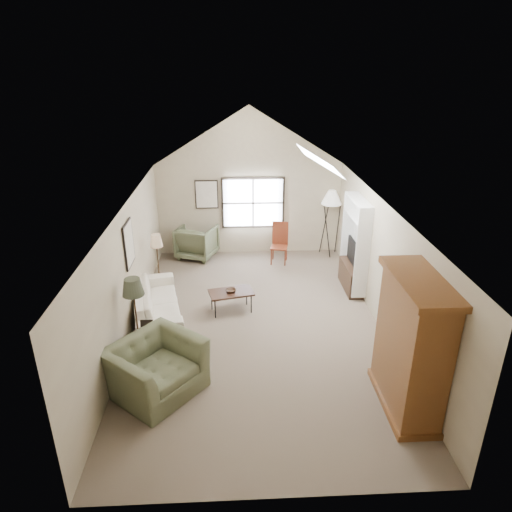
{
  "coord_description": "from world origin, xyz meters",
  "views": [
    {
      "loc": [
        -0.43,
        -8.0,
        5.0
      ],
      "look_at": [
        0.0,
        0.4,
        1.4
      ],
      "focal_mm": 32.0,
      "sensor_mm": 36.0,
      "label": 1
    }
  ],
  "objects_px": {
    "side_table": "(149,348)",
    "side_chair": "(279,244)",
    "armchair_near": "(156,368)",
    "sofa": "(157,302)",
    "coffee_table": "(231,301)",
    "armoire": "(411,345)",
    "armchair_far": "(197,242)"
  },
  "relations": [
    {
      "from": "armchair_near",
      "to": "side_chair",
      "type": "height_order",
      "value": "side_chair"
    },
    {
      "from": "coffee_table",
      "to": "armchair_far",
      "type": "bearing_deg",
      "value": 107.01
    },
    {
      "from": "armoire",
      "to": "side_chair",
      "type": "distance_m",
      "value": 5.79
    },
    {
      "from": "armoire",
      "to": "sofa",
      "type": "relative_size",
      "value": 0.96
    },
    {
      "from": "armchair_near",
      "to": "side_table",
      "type": "height_order",
      "value": "armchair_near"
    },
    {
      "from": "armoire",
      "to": "armchair_far",
      "type": "height_order",
      "value": "armoire"
    },
    {
      "from": "armchair_near",
      "to": "side_table",
      "type": "xyz_separation_m",
      "value": [
        -0.25,
        0.8,
        -0.16
      ]
    },
    {
      "from": "armchair_near",
      "to": "sofa",
      "type": "bearing_deg",
      "value": 48.76
    },
    {
      "from": "sofa",
      "to": "coffee_table",
      "type": "bearing_deg",
      "value": -97.12
    },
    {
      "from": "side_table",
      "to": "armchair_near",
      "type": "bearing_deg",
      "value": -72.52
    },
    {
      "from": "sofa",
      "to": "coffee_table",
      "type": "relative_size",
      "value": 2.48
    },
    {
      "from": "coffee_table",
      "to": "side_table",
      "type": "height_order",
      "value": "side_table"
    },
    {
      "from": "armoire",
      "to": "coffee_table",
      "type": "bearing_deg",
      "value": 131.49
    },
    {
      "from": "armchair_near",
      "to": "armchair_far",
      "type": "relative_size",
      "value": 1.39
    },
    {
      "from": "sofa",
      "to": "coffee_table",
      "type": "xyz_separation_m",
      "value": [
        1.57,
        0.13,
        -0.1
      ]
    },
    {
      "from": "armchair_near",
      "to": "armchair_far",
      "type": "bearing_deg",
      "value": 37.5
    },
    {
      "from": "sofa",
      "to": "armchair_far",
      "type": "relative_size",
      "value": 2.34
    },
    {
      "from": "armoire",
      "to": "armchair_far",
      "type": "relative_size",
      "value": 2.24
    },
    {
      "from": "armchair_far",
      "to": "side_table",
      "type": "xyz_separation_m",
      "value": [
        -0.54,
        -4.78,
        -0.16
      ]
    },
    {
      "from": "coffee_table",
      "to": "side_table",
      "type": "distance_m",
      "value": 2.27
    },
    {
      "from": "armoire",
      "to": "side_chair",
      "type": "relative_size",
      "value": 2.0
    },
    {
      "from": "sofa",
      "to": "side_table",
      "type": "bearing_deg",
      "value": 171.71
    },
    {
      "from": "sofa",
      "to": "armoire",
      "type": "bearing_deg",
      "value": -136.27
    },
    {
      "from": "coffee_table",
      "to": "side_chair",
      "type": "relative_size",
      "value": 0.84
    },
    {
      "from": "armoire",
      "to": "sofa",
      "type": "height_order",
      "value": "armoire"
    },
    {
      "from": "armoire",
      "to": "sofa",
      "type": "bearing_deg",
      "value": 145.6
    },
    {
      "from": "armoire",
      "to": "side_table",
      "type": "xyz_separation_m",
      "value": [
        -4.17,
        1.32,
        -0.81
      ]
    },
    {
      "from": "side_chair",
      "to": "armchair_near",
      "type": "bearing_deg",
      "value": -103.78
    },
    {
      "from": "side_chair",
      "to": "sofa",
      "type": "bearing_deg",
      "value": -124.44
    },
    {
      "from": "side_table",
      "to": "side_chair",
      "type": "height_order",
      "value": "side_chair"
    },
    {
      "from": "coffee_table",
      "to": "side_chair",
      "type": "xyz_separation_m",
      "value": [
        1.28,
        2.54,
        0.31
      ]
    },
    {
      "from": "armoire",
      "to": "sofa",
      "type": "xyz_separation_m",
      "value": [
        -4.27,
        2.92,
        -0.77
      ]
    }
  ]
}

